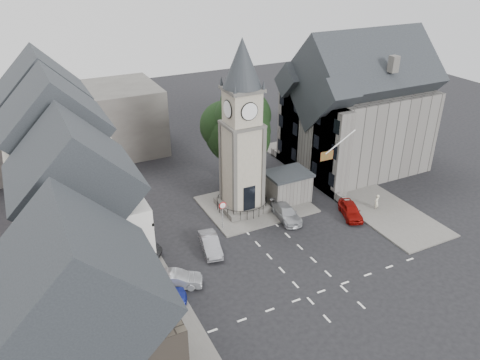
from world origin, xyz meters
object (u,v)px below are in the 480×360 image
car_west_blue (157,297)px  car_east_red (350,210)px  pedestrian (377,202)px  clock_tower (242,130)px  stone_shelter (287,186)px

car_west_blue → car_east_red: bearing=-66.6°
car_west_blue → pedestrian: (23.00, 3.45, 0.10)m
clock_tower → pedestrian: bearing=-27.5°
stone_shelter → car_west_blue: stone_shelter is taller
clock_tower → stone_shelter: (4.80, -0.49, -6.57)m
clock_tower → stone_shelter: bearing=-5.8°
clock_tower → stone_shelter: 8.15m
car_west_blue → stone_shelter: bearing=-48.0°
car_east_red → pedestrian: (3.00, -0.14, 0.16)m
pedestrian → car_east_red: bearing=-24.5°
clock_tower → car_east_red: clock_tower is taller
clock_tower → car_west_blue: bearing=-140.6°
stone_shelter → pedestrian: stone_shelter is taller
clock_tower → pedestrian: size_ratio=9.93×
stone_shelter → car_east_red: bearing=-55.4°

